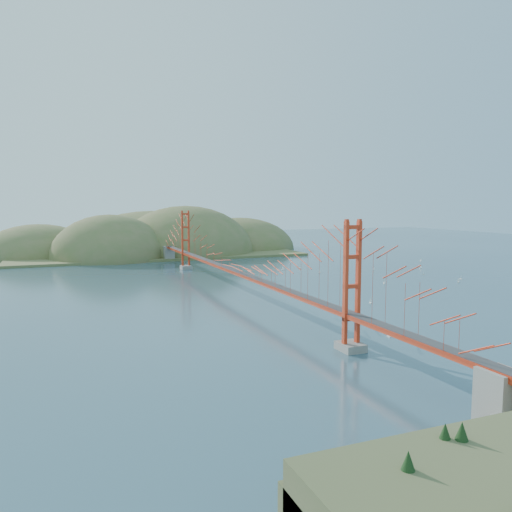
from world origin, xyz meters
name	(u,v)px	position (x,y,z in m)	size (l,w,h in m)	color
ground	(237,294)	(0.00, 0.00, 0.00)	(320.00, 320.00, 0.00)	#2C4959
bridge	(236,246)	(0.00, 0.18, 7.01)	(2.20, 94.40, 12.00)	gray
far_headlands	(159,252)	(2.21, 68.52, 0.00)	(84.00, 58.00, 25.00)	olive
sailboat_9	(421,260)	(53.39, 23.94, 0.15)	(0.55, 0.59, 0.66)	white
sailboat_4	(384,283)	(25.64, -0.07, 0.16)	(0.62, 0.64, 0.72)	white
sailboat_10	(389,336)	(6.00, -27.51, 0.14)	(0.43, 0.52, 0.61)	white
sailboat_17	(421,268)	(43.91, 12.77, 0.16)	(0.63, 0.51, 0.73)	white
sailboat_7	(348,272)	(26.95, 13.01, 0.14)	(0.51, 0.44, 0.58)	white
sailboat_16	(300,267)	(21.79, 22.68, 0.16)	(0.71, 0.71, 0.75)	white
sailboat_11	(424,274)	(38.75, 5.87, 0.14)	(0.54, 0.54, 0.58)	white
sailboat_5	(461,278)	(40.95, -0.99, 0.15)	(0.50, 0.57, 0.65)	white
sailboat_0	(371,302)	(14.15, -12.75, 0.15)	(0.57, 0.61, 0.69)	white
sailboat_14	(359,279)	(24.38, 5.34, 0.16)	(0.63, 0.65, 0.73)	white
sailboat_12	(283,269)	(17.42, 21.54, 0.16)	(0.65, 0.57, 0.74)	white
sailboat_3	(291,263)	(23.33, 30.13, 0.14)	(0.49, 0.40, 0.58)	white
sailboat_1	(320,272)	(22.18, 15.18, 0.14)	(0.59, 0.59, 0.62)	white
sailboat_15	(291,259)	(26.69, 36.94, 0.16)	(0.60, 0.64, 0.71)	white
sailboat_8	(374,269)	(34.29, 15.13, 0.14)	(0.60, 0.60, 0.63)	white
sailboat_extra_1	(458,282)	(37.70, -3.76, 0.15)	(0.65, 0.65, 0.71)	white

